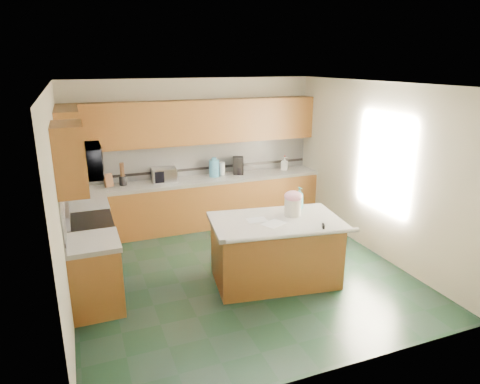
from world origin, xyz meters
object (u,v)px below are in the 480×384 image
island_top (276,222)px  island_base (275,252)px  soap_bottle_island (299,198)px  coffee_maker (238,166)px  knife_block (108,180)px  treat_jar (293,207)px  toaster_oven (164,175)px

island_top → island_base: bearing=98.4°
soap_bottle_island → coffee_maker: same height
soap_bottle_island → knife_block: size_ratio=1.41×
treat_jar → soap_bottle_island: soap_bottle_island is taller
island_base → treat_jar: bearing=21.1°
treat_jar → soap_bottle_island: 0.30m
toaster_oven → coffee_maker: (1.43, 0.03, 0.04)m
island_top → toaster_oven: 2.67m
soap_bottle_island → toaster_oven: size_ratio=0.78×
treat_jar → soap_bottle_island: (0.22, 0.21, 0.04)m
island_top → toaster_oven: bearing=120.9°
island_base → coffee_maker: (0.41, 2.49, 0.65)m
coffee_maker → knife_block: bearing=-160.7°
toaster_oven → coffee_maker: 1.43m
soap_bottle_island → toaster_oven: soap_bottle_island is taller
knife_block → coffee_maker: bearing=-14.8°
island_top → soap_bottle_island: 0.60m
island_top → knife_block: (-1.98, 2.46, 0.15)m
toaster_oven → soap_bottle_island: bearing=-52.8°
knife_block → coffee_maker: size_ratio=0.71×
treat_jar → knife_block: knife_block is taller
toaster_oven → coffee_maker: coffee_maker is taller
island_top → coffee_maker: (0.41, 2.49, 0.19)m
island_base → knife_block: 3.22m
island_base → knife_block: bearing=137.2°
knife_block → coffee_maker: coffee_maker is taller
soap_bottle_island → knife_block: (-2.48, 2.19, -0.05)m
island_base → soap_bottle_island: size_ratio=5.06×
island_base → island_top: size_ratio=0.94×
island_base → soap_bottle_island: bearing=36.9°
island_base → toaster_oven: toaster_oven is taller
treat_jar → coffee_maker: 2.43m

